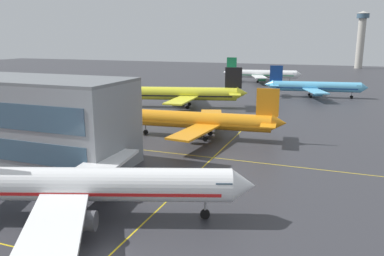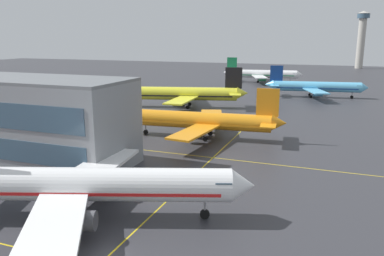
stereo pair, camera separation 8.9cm
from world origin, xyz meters
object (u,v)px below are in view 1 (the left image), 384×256
airliner_second_row (202,121)px  control_tower (361,36)px  airliner_front_gate (86,185)px  airliner_far_left_stand (315,87)px  airliner_third_row (183,94)px  airliner_far_right_stand (261,74)px

airliner_second_row → control_tower: control_tower is taller
airliner_front_gate → airliner_second_row: size_ratio=1.06×
airliner_front_gate → airliner_second_row: (0.40, 41.09, -0.38)m
airliner_second_row → control_tower: (40.74, 226.96, 19.13)m
airliner_far_left_stand → airliner_third_row: bearing=-135.4°
airliner_far_left_stand → airliner_far_right_stand: size_ratio=0.95×
airliner_front_gate → airliner_far_left_stand: size_ratio=1.06×
airliner_far_right_stand → airliner_second_row: bearing=-85.9°
airliner_front_gate → airliner_far_right_stand: (-7.69, 153.86, -0.16)m
control_tower → airliner_far_left_stand: bearing=-97.8°
airliner_second_row → control_tower: bearing=79.8°
airliner_second_row → airliner_far_right_stand: airliner_far_right_stand is taller
airliner_far_right_stand → control_tower: (48.82, 114.19, 18.92)m
airliner_third_row → control_tower: 202.50m
airliner_far_right_stand → airliner_far_left_stand: bearing=-56.7°
airliner_second_row → control_tower: 231.38m
airliner_front_gate → control_tower: bearing=81.3°
control_tower → airliner_third_row: bearing=-106.9°
airliner_far_left_stand → control_tower: size_ratio=0.92×
airliner_second_row → airliner_far_right_stand: size_ratio=0.95×
airliner_front_gate → airliner_far_right_stand: 154.05m
airliner_front_gate → control_tower: (41.13, 268.05, 18.75)m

